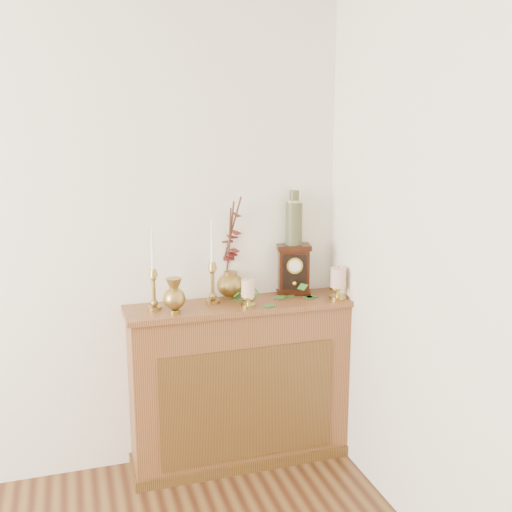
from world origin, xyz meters
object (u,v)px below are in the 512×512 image
object	(u,v)px
ginger_jar	(231,251)
ceramic_vase	(294,220)
bud_vase	(174,296)
candlestick_left	(154,283)
mantel_clock	(293,270)
candlestick_center	(212,276)

from	to	relation	value
ginger_jar	ceramic_vase	size ratio (longest dim) A/B	1.87
bud_vase	ginger_jar	bearing A→B (deg)	33.10
candlestick_left	bud_vase	size ratio (longest dim) A/B	2.41
mantel_clock	ceramic_vase	bearing A→B (deg)	90.00
candlestick_center	bud_vase	xyz separation A→B (m)	(-0.23, -0.12, -0.06)
candlestick_center	ceramic_vase	world-z (taller)	ceramic_vase
candlestick_left	mantel_clock	xyz separation A→B (m)	(0.80, 0.09, -0.01)
candlestick_center	ceramic_vase	distance (m)	0.56
candlestick_left	ginger_jar	world-z (taller)	ginger_jar
candlestick_center	bud_vase	bearing A→B (deg)	-151.74
ceramic_vase	mantel_clock	bearing A→B (deg)	-103.59
candlestick_left	candlestick_center	distance (m)	0.32
candlestick_center	ginger_jar	bearing A→B (deg)	40.31
ginger_jar	ceramic_vase	world-z (taller)	ceramic_vase
ginger_jar	candlestick_center	bearing A→B (deg)	-139.69
candlestick_left	bud_vase	world-z (taller)	candlestick_left
bud_vase	ceramic_vase	distance (m)	0.81
mantel_clock	ceramic_vase	world-z (taller)	ceramic_vase
bud_vase	ginger_jar	xyz separation A→B (m)	(0.36, 0.24, 0.16)
candlestick_left	ginger_jar	bearing A→B (deg)	17.53
candlestick_left	ceramic_vase	xyz separation A→B (m)	(0.81, 0.09, 0.28)
bud_vase	ceramic_vase	size ratio (longest dim) A/B	0.60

